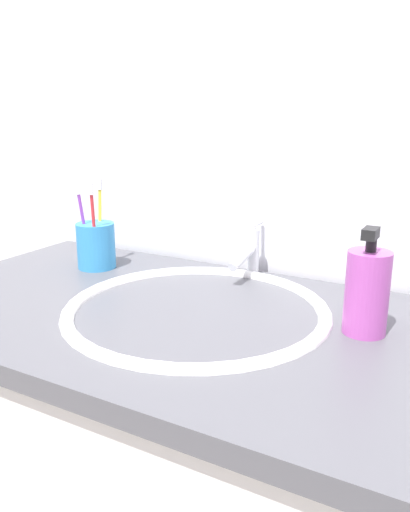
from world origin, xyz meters
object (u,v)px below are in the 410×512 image
faucet (250,252)px  soap_dispenser (367,291)px  toothbrush_red (94,221)px  toothbrush_cup (96,245)px  toothbrush_yellow (100,216)px  toothbrush_purple (83,219)px

faucet → soap_dispenser: soap_dispenser is taller
faucet → toothbrush_red: 0.33m
toothbrush_cup → soap_dispenser: soap_dispenser is taller
faucet → toothbrush_cup: size_ratio=1.44×
toothbrush_cup → toothbrush_red: 0.07m
toothbrush_cup → toothbrush_yellow: 0.07m
toothbrush_purple → soap_dispenser: toothbrush_purple is taller
toothbrush_yellow → toothbrush_purple: bearing=-105.5°
toothbrush_purple → toothbrush_red: toothbrush_red is taller
toothbrush_cup → toothbrush_purple: bearing=-132.1°
toothbrush_cup → toothbrush_red: (0.02, -0.03, 0.06)m
faucet → toothbrush_red: (-0.30, -0.13, 0.06)m
toothbrush_cup → toothbrush_yellow: (-0.00, 0.02, 0.06)m
toothbrush_red → soap_dispenser: toothbrush_red is taller
faucet → toothbrush_yellow: (-0.32, -0.08, 0.06)m
toothbrush_yellow → soap_dispenser: size_ratio=1.10×
faucet → toothbrush_purple: (-0.33, -0.12, 0.06)m
toothbrush_purple → soap_dispenser: 0.61m
toothbrush_purple → toothbrush_cup: bearing=47.9°
toothbrush_red → soap_dispenser: size_ratio=1.11×
toothbrush_cup → soap_dispenser: (0.59, -0.07, 0.02)m
soap_dispenser → toothbrush_red: bearing=176.0°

